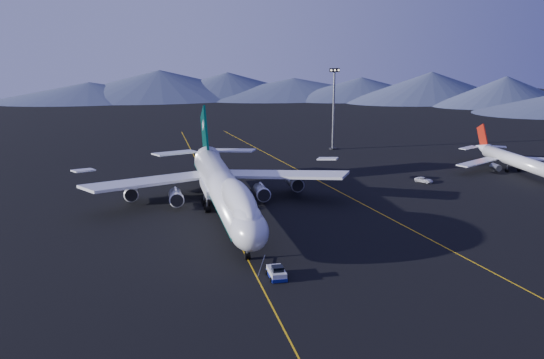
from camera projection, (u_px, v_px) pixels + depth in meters
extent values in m
plane|color=black|center=(224.00, 214.00, 127.44)|extent=(500.00, 500.00, 0.00)
cube|color=#ECAF0D|center=(224.00, 214.00, 127.44)|extent=(0.25, 220.00, 0.01)
cube|color=#ECAF0D|center=(343.00, 194.00, 143.41)|extent=(28.08, 198.09, 0.01)
cone|color=#464F6C|center=(90.00, 89.00, 336.25)|extent=(100.00, 100.00, 12.00)
cone|color=#464F6C|center=(227.00, 87.00, 353.71)|extent=(100.00, 100.00, 12.00)
cone|color=#464F6C|center=(361.00, 88.00, 346.36)|extent=(100.00, 100.00, 12.00)
cone|color=#464F6C|center=(506.00, 93.00, 314.99)|extent=(100.00, 100.00, 12.00)
cylinder|color=silver|center=(224.00, 189.00, 126.10)|extent=(6.50, 56.00, 6.50)
ellipsoid|color=silver|center=(249.00, 230.00, 99.60)|extent=(6.50, 10.40, 6.50)
ellipsoid|color=silver|center=(239.00, 201.00, 108.00)|extent=(5.13, 25.16, 5.85)
cube|color=black|center=(251.00, 227.00, 97.42)|extent=(3.60, 1.61, 1.29)
cone|color=silver|center=(205.00, 154.00, 157.15)|extent=(6.50, 12.00, 6.50)
cube|color=#03372F|center=(223.00, 192.00, 127.27)|extent=(6.24, 60.00, 1.10)
cube|color=silver|center=(220.00, 187.00, 131.57)|extent=(7.50, 13.00, 1.60)
cube|color=silver|center=(151.00, 181.00, 133.94)|extent=(30.62, 23.28, 2.83)
cube|color=silver|center=(278.00, 174.00, 140.23)|extent=(30.62, 23.28, 2.83)
cylinder|color=slate|center=(176.00, 197.00, 131.91)|extent=(2.90, 5.50, 2.90)
cylinder|color=slate|center=(131.00, 192.00, 136.00)|extent=(2.90, 5.50, 2.90)
cylinder|color=slate|center=(261.00, 192.00, 136.03)|extent=(2.90, 5.50, 2.90)
cylinder|color=slate|center=(294.00, 183.00, 144.24)|extent=(2.90, 5.50, 2.90)
cube|color=#03372F|center=(205.00, 136.00, 155.02)|extent=(0.55, 14.11, 15.94)
cube|color=silver|center=(175.00, 153.00, 156.85)|extent=(12.39, 9.47, 0.98)
cube|color=silver|center=(233.00, 150.00, 160.11)|extent=(12.39, 9.47, 0.98)
cylinder|color=black|center=(247.00, 256.00, 102.22)|extent=(0.90, 1.10, 1.10)
cube|color=silver|center=(277.00, 273.00, 94.55)|extent=(2.37, 4.67, 1.16)
cube|color=navy|center=(277.00, 275.00, 94.66)|extent=(2.48, 4.88, 0.53)
cube|color=black|center=(277.00, 268.00, 94.35)|extent=(1.71, 1.71, 0.95)
cylinder|color=silver|center=(518.00, 161.00, 163.28)|extent=(3.53, 29.71, 3.53)
cone|color=silver|center=(482.00, 148.00, 179.89)|extent=(3.53, 6.50, 3.53)
cube|color=silver|center=(478.00, 162.00, 165.84)|extent=(15.59, 10.52, 0.32)
cube|color=silver|center=(537.00, 159.00, 169.87)|extent=(15.59, 10.52, 0.32)
cylinder|color=slate|center=(496.00, 167.00, 164.81)|extent=(1.76, 3.25, 1.76)
cylinder|color=slate|center=(529.00, 165.00, 167.03)|extent=(1.76, 3.25, 1.76)
cube|color=maroon|center=(482.00, 136.00, 179.49)|extent=(0.32, 6.33, 7.48)
imported|color=silver|center=(424.00, 180.00, 154.18)|extent=(4.61, 4.97, 1.30)
cylinder|color=black|center=(333.00, 149.00, 197.69)|extent=(2.42, 2.42, 0.40)
cylinder|color=slate|center=(334.00, 111.00, 194.74)|extent=(0.71, 0.71, 25.20)
cube|color=black|center=(335.00, 70.00, 191.66)|extent=(3.23, 0.81, 1.21)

